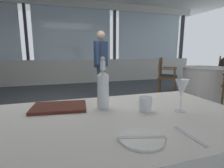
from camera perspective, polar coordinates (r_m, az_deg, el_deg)
name	(u,v)px	position (r m, az deg, el deg)	size (l,w,h in m)	color
ground_plane	(98,122)	(2.84, -4.78, -12.47)	(12.99, 12.99, 0.00)	#4C5156
window_wall_far	(74,51)	(6.33, -12.45, 10.55)	(9.61, 0.14, 2.86)	silver
side_plate	(141,139)	(0.75, 9.72, -17.40)	(0.19, 0.19, 0.01)	white
butter_knife	(141,137)	(0.74, 9.73, -17.05)	(0.20, 0.02, 0.00)	silver
dinner_fork	(189,136)	(0.83, 24.26, -15.35)	(0.18, 0.02, 0.00)	silver
water_bottle	(103,88)	(1.09, -3.02, -1.29)	(0.08, 0.08, 0.33)	white
wine_glass	(182,89)	(1.10, 22.12, -1.61)	(0.08, 0.08, 0.20)	white
water_tumbler	(145,104)	(1.07, 11.05, -6.51)	(0.08, 0.08, 0.09)	white
menu_book	(59,107)	(1.15, -17.06, -7.33)	(0.33, 0.22, 0.02)	#512319
background_table_1	(208,83)	(4.77, 29.18, 0.35)	(1.18, 1.18, 0.75)	white
dining_chair_1_1	(165,73)	(4.72, 17.06, 3.56)	(0.65, 0.66, 0.97)	brown
diner_person_0	(101,62)	(4.00, -3.63, 7.42)	(0.37, 0.44, 1.58)	#424C42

